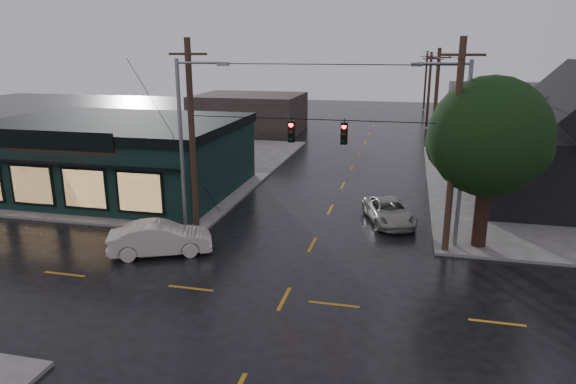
% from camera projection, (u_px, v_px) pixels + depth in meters
% --- Properties ---
extents(ground_plane, '(160.00, 160.00, 0.00)m').
position_uv_depth(ground_plane, '(284.00, 299.00, 20.44)').
color(ground_plane, black).
extents(sidewalk_nw, '(28.00, 28.00, 0.15)m').
position_uv_depth(sidewalk_nw, '(112.00, 164.00, 43.60)').
color(sidewalk_nw, '#5F5D58').
rests_on(sidewalk_nw, ground).
extents(pizza_shop, '(16.30, 12.34, 4.90)m').
position_uv_depth(pizza_shop, '(117.00, 155.00, 35.20)').
color(pizza_shop, black).
rests_on(pizza_shop, ground).
extents(corner_tree, '(5.73, 5.73, 8.33)m').
position_uv_depth(corner_tree, '(489.00, 137.00, 24.13)').
color(corner_tree, black).
rests_on(corner_tree, ground).
extents(utility_pole_nw, '(2.00, 0.32, 10.15)m').
position_uv_depth(utility_pole_nw, '(197.00, 231.00, 27.97)').
color(utility_pole_nw, '#342117').
rests_on(utility_pole_nw, ground).
extents(utility_pole_ne, '(2.00, 0.32, 10.15)m').
position_uv_depth(utility_pole_ne, '(445.00, 252.00, 25.09)').
color(utility_pole_ne, '#342117').
rests_on(utility_pole_ne, ground).
extents(utility_pole_far_a, '(2.00, 0.32, 9.65)m').
position_uv_depth(utility_pole_far_a, '(431.00, 161.00, 45.22)').
color(utility_pole_far_a, '#342117').
rests_on(utility_pole_far_a, ground).
extents(utility_pole_far_b, '(2.00, 0.32, 9.15)m').
position_uv_depth(utility_pole_far_b, '(426.00, 128.00, 63.95)').
color(utility_pole_far_b, '#342117').
rests_on(utility_pole_far_b, ground).
extents(utility_pole_far_c, '(2.00, 0.32, 9.15)m').
position_uv_depth(utility_pole_far_c, '(423.00, 110.00, 82.68)').
color(utility_pole_far_c, '#342117').
rests_on(utility_pole_far_c, ground).
extents(span_signal_assembly, '(13.00, 0.48, 1.23)m').
position_uv_depth(span_signal_assembly, '(317.00, 132.00, 24.96)').
color(span_signal_assembly, black).
rests_on(span_signal_assembly, ground).
extents(streetlight_nw, '(5.40, 0.30, 9.15)m').
position_uv_depth(streetlight_nw, '(186.00, 235.00, 27.39)').
color(streetlight_nw, gray).
rests_on(streetlight_nw, ground).
extents(streetlight_ne, '(5.40, 0.30, 9.15)m').
position_uv_depth(streetlight_ne, '(454.00, 248.00, 25.63)').
color(streetlight_ne, gray).
rests_on(streetlight_ne, ground).
extents(bg_building_west, '(12.00, 10.00, 4.40)m').
position_uv_depth(bg_building_west, '(249.00, 113.00, 60.41)').
color(bg_building_west, '#302623').
rests_on(bg_building_west, ground).
extents(bg_building_east, '(14.00, 12.00, 5.60)m').
position_uv_depth(bg_building_east, '(515.00, 110.00, 58.27)').
color(bg_building_east, '#2C2B31').
rests_on(bg_building_east, ground).
extents(sedan_cream, '(5.12, 3.55, 1.60)m').
position_uv_depth(sedan_cream, '(160.00, 238.00, 24.68)').
color(sedan_cream, beige).
rests_on(sedan_cream, ground).
extents(suv_silver, '(3.60, 5.21, 1.32)m').
position_uv_depth(suv_silver, '(389.00, 211.00, 29.21)').
color(suv_silver, '#A09E93').
rests_on(suv_silver, ground).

